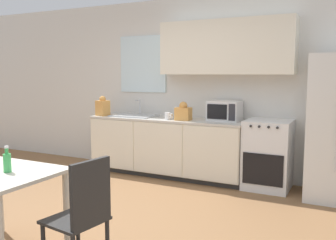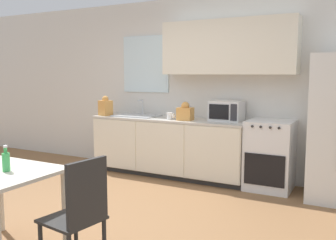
{
  "view_description": "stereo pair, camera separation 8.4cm",
  "coord_description": "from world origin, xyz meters",
  "px_view_note": "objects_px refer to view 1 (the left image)",
  "views": [
    {
      "loc": [
        2.3,
        -3.03,
        1.55
      ],
      "look_at": [
        0.49,
        0.57,
        1.05
      ],
      "focal_mm": 40.0,
      "sensor_mm": 36.0,
      "label": 1
    },
    {
      "loc": [
        2.38,
        -2.99,
        1.55
      ],
      "look_at": [
        0.49,
        0.57,
        1.05
      ],
      "focal_mm": 40.0,
      "sensor_mm": 36.0,
      "label": 2
    }
  ],
  "objects_px": {
    "coffee_mug": "(168,116)",
    "drink_bottle": "(7,162)",
    "dining_chair_side": "(84,210)",
    "microwave": "(225,111)",
    "oven_range": "(268,155)"
  },
  "relations": [
    {
      "from": "drink_bottle",
      "to": "oven_range",
      "type": "bearing_deg",
      "value": 62.82
    },
    {
      "from": "dining_chair_side",
      "to": "oven_range",
      "type": "bearing_deg",
      "value": -5.99
    },
    {
      "from": "microwave",
      "to": "oven_range",
      "type": "bearing_deg",
      "value": -7.61
    },
    {
      "from": "coffee_mug",
      "to": "drink_bottle",
      "type": "distance_m",
      "value": 2.79
    },
    {
      "from": "dining_chair_side",
      "to": "drink_bottle",
      "type": "bearing_deg",
      "value": 100.52
    },
    {
      "from": "microwave",
      "to": "drink_bottle",
      "type": "height_order",
      "value": "microwave"
    },
    {
      "from": "oven_range",
      "to": "dining_chair_side",
      "type": "relative_size",
      "value": 1.0
    },
    {
      "from": "drink_bottle",
      "to": "dining_chair_side",
      "type": "bearing_deg",
      "value": 2.08
    },
    {
      "from": "oven_range",
      "to": "coffee_mug",
      "type": "bearing_deg",
      "value": -173.89
    },
    {
      "from": "coffee_mug",
      "to": "dining_chair_side",
      "type": "distance_m",
      "value": 2.87
    },
    {
      "from": "coffee_mug",
      "to": "dining_chair_side",
      "type": "bearing_deg",
      "value": -76.08
    },
    {
      "from": "microwave",
      "to": "drink_bottle",
      "type": "bearing_deg",
      "value": -105.9
    },
    {
      "from": "dining_chair_side",
      "to": "coffee_mug",
      "type": "bearing_deg",
      "value": 22.35
    },
    {
      "from": "microwave",
      "to": "dining_chair_side",
      "type": "distance_m",
      "value": 3.04
    },
    {
      "from": "coffee_mug",
      "to": "drink_bottle",
      "type": "relative_size",
      "value": 0.53
    }
  ]
}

